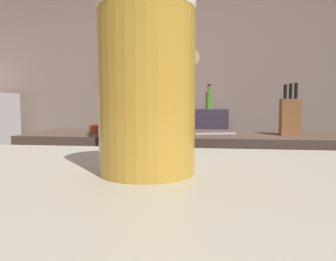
{
  "coord_description": "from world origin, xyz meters",
  "views": [
    {
      "loc": [
        0.37,
        -1.2,
        1.1
      ],
      "look_at": [
        0.31,
        -0.75,
        1.06
      ],
      "focal_mm": 34.56,
      "sensor_mm": 36.0,
      "label": 1
    }
  ],
  "objects_px": {
    "pint_glass_far": "(147,87)",
    "bottle_soy": "(163,99)",
    "mixing_bowl": "(104,129)",
    "bottle_hot_sauce": "(209,100)",
    "bartender": "(155,122)",
    "knife_block": "(290,116)",
    "chefs_knife": "(215,134)",
    "bottle_vinegar": "(181,100)",
    "bottle_olive_oil": "(186,100)"
  },
  "relations": [
    {
      "from": "mixing_bowl",
      "to": "pint_glass_far",
      "type": "xyz_separation_m",
      "value": [
        0.59,
        -1.61,
        0.16
      ]
    },
    {
      "from": "mixing_bowl",
      "to": "bottle_vinegar",
      "type": "distance_m",
      "value": 1.35
    },
    {
      "from": "mixing_bowl",
      "to": "pint_glass_far",
      "type": "relative_size",
      "value": 1.21
    },
    {
      "from": "knife_block",
      "to": "bottle_hot_sauce",
      "type": "bearing_deg",
      "value": 109.05
    },
    {
      "from": "bottle_hot_sauce",
      "to": "bottle_vinegar",
      "type": "height_order",
      "value": "bottle_hot_sauce"
    },
    {
      "from": "bartender",
      "to": "pint_glass_far",
      "type": "height_order",
      "value": "bartender"
    },
    {
      "from": "bartender",
      "to": "pint_glass_far",
      "type": "xyz_separation_m",
      "value": [
        0.2,
        -1.19,
        0.1
      ]
    },
    {
      "from": "knife_block",
      "to": "pint_glass_far",
      "type": "distance_m",
      "value": 1.66
    },
    {
      "from": "bottle_vinegar",
      "to": "bottle_soy",
      "type": "xyz_separation_m",
      "value": [
        -0.17,
        -0.08,
        0.01
      ]
    },
    {
      "from": "bottle_vinegar",
      "to": "pint_glass_far",
      "type": "bearing_deg",
      "value": -85.21
    },
    {
      "from": "bottle_olive_oil",
      "to": "knife_block",
      "type": "bearing_deg",
      "value": -60.57
    },
    {
      "from": "bottle_hot_sauce",
      "to": "bartender",
      "type": "bearing_deg",
      "value": -97.71
    },
    {
      "from": "mixing_bowl",
      "to": "bottle_hot_sauce",
      "type": "height_order",
      "value": "bottle_hot_sauce"
    },
    {
      "from": "pint_glass_far",
      "to": "bottle_vinegar",
      "type": "height_order",
      "value": "bottle_vinegar"
    },
    {
      "from": "pint_glass_far",
      "to": "bartender",
      "type": "bearing_deg",
      "value": 99.62
    },
    {
      "from": "bottle_olive_oil",
      "to": "bottle_soy",
      "type": "distance_m",
      "value": 0.24
    },
    {
      "from": "bottle_vinegar",
      "to": "bottle_soy",
      "type": "relative_size",
      "value": 0.92
    },
    {
      "from": "bartender",
      "to": "bottle_vinegar",
      "type": "distance_m",
      "value": 1.71
    },
    {
      "from": "chefs_knife",
      "to": "mixing_bowl",
      "type": "bearing_deg",
      "value": 162.44
    },
    {
      "from": "bottle_soy",
      "to": "bottle_vinegar",
      "type": "bearing_deg",
      "value": 25.68
    },
    {
      "from": "bartender",
      "to": "mixing_bowl",
      "type": "xyz_separation_m",
      "value": [
        -0.39,
        0.42,
        -0.06
      ]
    },
    {
      "from": "mixing_bowl",
      "to": "pint_glass_far",
      "type": "distance_m",
      "value": 1.72
    },
    {
      "from": "bartender",
      "to": "knife_block",
      "type": "bearing_deg",
      "value": -77.93
    },
    {
      "from": "bottle_olive_oil",
      "to": "mixing_bowl",
      "type": "bearing_deg",
      "value": -109.5
    },
    {
      "from": "mixing_bowl",
      "to": "bottle_soy",
      "type": "relative_size",
      "value": 0.73
    },
    {
      "from": "chefs_knife",
      "to": "bottle_vinegar",
      "type": "bearing_deg",
      "value": 87.01
    },
    {
      "from": "knife_block",
      "to": "bottle_vinegar",
      "type": "relative_size",
      "value": 1.32
    },
    {
      "from": "bottle_hot_sauce",
      "to": "bottle_soy",
      "type": "height_order",
      "value": "same"
    },
    {
      "from": "pint_glass_far",
      "to": "bottle_vinegar",
      "type": "bearing_deg",
      "value": 94.79
    },
    {
      "from": "bottle_vinegar",
      "to": "bottle_olive_oil",
      "type": "bearing_deg",
      "value": -66.0
    },
    {
      "from": "bottle_hot_sauce",
      "to": "bottle_vinegar",
      "type": "bearing_deg",
      "value": 179.15
    },
    {
      "from": "bartender",
      "to": "bottle_olive_oil",
      "type": "xyz_separation_m",
      "value": [
        0.02,
        1.57,
        0.12
      ]
    },
    {
      "from": "chefs_knife",
      "to": "bottle_vinegar",
      "type": "distance_m",
      "value": 1.36
    },
    {
      "from": "bottle_olive_oil",
      "to": "bartender",
      "type": "bearing_deg",
      "value": -90.79
    },
    {
      "from": "mixing_bowl",
      "to": "bottle_vinegar",
      "type": "xyz_separation_m",
      "value": [
        0.34,
        1.29,
        0.19
      ]
    },
    {
      "from": "chefs_knife",
      "to": "bottle_olive_oil",
      "type": "bearing_deg",
      "value": 85.69
    },
    {
      "from": "bartender",
      "to": "bottle_hot_sauce",
      "type": "distance_m",
      "value": 1.72
    },
    {
      "from": "bottle_vinegar",
      "to": "knife_block",
      "type": "bearing_deg",
      "value": -61.13
    },
    {
      "from": "bartender",
      "to": "mixing_bowl",
      "type": "bearing_deg",
      "value": 24.81
    },
    {
      "from": "mixing_bowl",
      "to": "bartender",
      "type": "bearing_deg",
      "value": -47.15
    },
    {
      "from": "knife_block",
      "to": "mixing_bowl",
      "type": "bearing_deg",
      "value": 178.91
    },
    {
      "from": "chefs_knife",
      "to": "pint_glass_far",
      "type": "height_order",
      "value": "pint_glass_far"
    },
    {
      "from": "knife_block",
      "to": "bottle_hot_sauce",
      "type": "xyz_separation_m",
      "value": [
        -0.45,
        1.31,
        0.11
      ]
    },
    {
      "from": "pint_glass_far",
      "to": "bottle_soy",
      "type": "height_order",
      "value": "bottle_soy"
    },
    {
      "from": "knife_block",
      "to": "bottle_vinegar",
      "type": "distance_m",
      "value": 1.5
    },
    {
      "from": "bottle_vinegar",
      "to": "bottle_hot_sauce",
      "type": "bearing_deg",
      "value": -0.85
    },
    {
      "from": "chefs_knife",
      "to": "pint_glass_far",
      "type": "distance_m",
      "value": 1.61
    },
    {
      "from": "bottle_soy",
      "to": "chefs_knife",
      "type": "bearing_deg",
      "value": -68.29
    },
    {
      "from": "knife_block",
      "to": "chefs_knife",
      "type": "distance_m",
      "value": 0.42
    },
    {
      "from": "bartender",
      "to": "bottle_olive_oil",
      "type": "distance_m",
      "value": 1.57
    }
  ]
}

